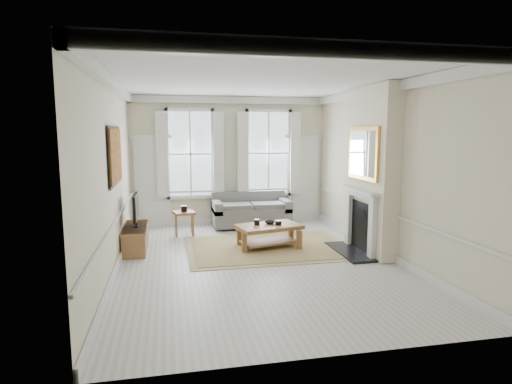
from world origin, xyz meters
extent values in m
plane|color=#B7B5AD|center=(0.00, 0.00, 0.00)|extent=(7.20, 7.20, 0.00)
plane|color=white|center=(0.00, 0.00, 3.40)|extent=(7.20, 7.20, 0.00)
plane|color=beige|center=(0.00, 3.60, 1.70)|extent=(5.20, 0.00, 5.20)
plane|color=beige|center=(-2.60, 0.00, 1.70)|extent=(0.00, 7.20, 7.20)
plane|color=beige|center=(2.60, 0.00, 1.70)|extent=(0.00, 7.20, 7.20)
cube|color=silver|center=(-2.05, 3.56, 1.15)|extent=(0.90, 0.08, 2.30)
cube|color=silver|center=(2.05, 3.56, 1.15)|extent=(0.90, 0.08, 2.30)
cube|color=#B5691F|center=(-2.56, 0.30, 2.05)|extent=(0.05, 1.66, 1.06)
cube|color=beige|center=(2.43, 0.20, 1.70)|extent=(0.35, 1.70, 3.38)
cube|color=black|center=(2.00, 0.20, 0.03)|extent=(0.55, 1.50, 0.05)
cube|color=silver|center=(2.20, -0.35, 0.57)|extent=(0.10, 0.18, 1.15)
cube|color=silver|center=(2.20, 0.75, 0.57)|extent=(0.10, 0.18, 1.15)
cube|color=silver|center=(2.15, 0.20, 1.30)|extent=(0.20, 1.45, 0.06)
cube|color=black|center=(2.25, 0.20, 0.55)|extent=(0.02, 0.92, 1.00)
cube|color=gold|center=(2.21, 0.20, 2.05)|extent=(0.06, 1.26, 1.06)
cube|color=#5B5B59|center=(0.47, 3.05, 0.29)|extent=(2.00, 0.97, 0.45)
cube|color=#5B5B59|center=(0.47, 3.44, 0.67)|extent=(2.00, 0.20, 0.44)
cube|color=#5B5B59|center=(-0.43, 3.05, 0.55)|extent=(0.20, 0.97, 0.30)
cube|color=#5B5B59|center=(1.37, 3.05, 0.55)|extent=(0.20, 0.97, 0.30)
cylinder|color=brown|center=(-0.41, 2.68, 0.04)|extent=(0.06, 0.06, 0.08)
cylinder|color=brown|center=(1.35, 3.42, 0.04)|extent=(0.06, 0.06, 0.08)
cube|color=brown|center=(-1.29, 2.45, 0.55)|extent=(0.56, 0.56, 0.06)
cube|color=brown|center=(-1.47, 2.26, 0.26)|extent=(0.05, 0.05, 0.52)
cube|color=brown|center=(-1.10, 2.26, 0.26)|extent=(0.05, 0.05, 0.52)
cube|color=brown|center=(-1.47, 2.63, 0.26)|extent=(0.05, 0.05, 0.52)
cube|color=brown|center=(-1.10, 2.63, 0.26)|extent=(0.05, 0.05, 0.52)
cube|color=tan|center=(0.45, 0.92, 0.01)|extent=(3.50, 2.60, 0.02)
cube|color=brown|center=(0.45, 0.92, 0.46)|extent=(1.48, 1.07, 0.08)
cube|color=brown|center=(-0.12, 0.63, 0.21)|extent=(0.10, 0.10, 0.42)
cube|color=brown|center=(1.02, 0.63, 0.21)|extent=(0.10, 0.10, 0.42)
cube|color=brown|center=(-0.12, 1.22, 0.21)|extent=(0.10, 0.10, 0.42)
cube|color=brown|center=(1.02, 1.22, 0.21)|extent=(0.10, 0.10, 0.42)
cylinder|color=black|center=(0.20, 0.97, 0.56)|extent=(0.12, 0.12, 0.12)
cylinder|color=black|center=(0.65, 0.87, 0.55)|extent=(0.13, 0.13, 0.10)
imported|color=black|center=(0.50, 1.02, 0.53)|extent=(0.30, 0.30, 0.06)
cube|color=brown|center=(-2.34, 1.32, 0.25)|extent=(0.46, 1.42, 0.51)
cube|color=black|center=(-2.32, 1.32, 0.52)|extent=(0.08, 0.30, 0.03)
cube|color=black|center=(-2.32, 1.32, 0.91)|extent=(0.05, 0.90, 0.55)
cube|color=black|center=(-2.29, 1.32, 0.91)|extent=(0.01, 0.83, 0.49)
camera|label=1|loc=(-1.62, -7.79, 2.48)|focal=30.00mm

